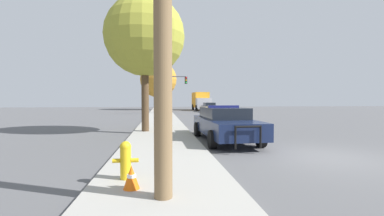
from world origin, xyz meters
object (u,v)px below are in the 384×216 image
(traffic_light, at_px, (168,86))
(car_background_oncoming, at_px, (209,107))
(box_truck, at_px, (201,101))
(fire_hydrant, at_px, (126,159))
(police_car, at_px, (225,123))
(tree_sidewalk_far, at_px, (158,79))
(tree_sidewalk_near, at_px, (145,36))
(traffic_cone, at_px, (131,177))

(traffic_light, bearing_deg, car_background_oncoming, 34.60)
(box_truck, bearing_deg, fire_hydrant, 77.93)
(box_truck, bearing_deg, car_background_oncoming, 91.79)
(police_car, relative_size, tree_sidewalk_far, 0.66)
(tree_sidewalk_near, bearing_deg, box_truck, 75.31)
(police_car, relative_size, tree_sidewalk_near, 0.76)
(police_car, xyz_separation_m, tree_sidewalk_near, (-3.60, 2.89, 4.37))
(traffic_cone, bearing_deg, traffic_light, 86.81)
(box_truck, height_order, tree_sidewalk_near, tree_sidewalk_near)
(fire_hydrant, bearing_deg, car_background_oncoming, 75.92)
(car_background_oncoming, bearing_deg, police_car, 79.69)
(police_car, distance_m, box_truck, 32.03)
(fire_hydrant, bearing_deg, traffic_light, 86.33)
(police_car, height_order, box_truck, box_truck)
(fire_hydrant, xyz_separation_m, box_truck, (7.50, 37.19, 1.06))
(traffic_light, relative_size, traffic_cone, 10.39)
(traffic_light, bearing_deg, tree_sidewalk_far, 96.04)
(traffic_cone, bearing_deg, police_car, 61.06)
(car_background_oncoming, height_order, box_truck, box_truck)
(tree_sidewalk_far, bearing_deg, traffic_cone, -90.29)
(police_car, relative_size, car_background_oncoming, 1.31)
(car_background_oncoming, bearing_deg, tree_sidewalk_far, -49.45)
(fire_hydrant, height_order, tree_sidewalk_near, tree_sidewalk_near)
(police_car, height_order, traffic_light, traffic_light)
(car_background_oncoming, height_order, traffic_cone, car_background_oncoming)
(police_car, distance_m, tree_sidewalk_near, 6.36)
(tree_sidewalk_far, bearing_deg, car_background_oncoming, -48.55)
(box_truck, relative_size, traffic_cone, 14.73)
(traffic_light, height_order, tree_sidewalk_far, tree_sidewalk_far)
(traffic_cone, bearing_deg, car_background_oncoming, 76.51)
(traffic_light, height_order, tree_sidewalk_near, tree_sidewalk_near)
(police_car, distance_m, traffic_cone, 6.92)
(car_background_oncoming, bearing_deg, traffic_light, 33.70)
(box_truck, height_order, traffic_cone, box_truck)
(traffic_light, distance_m, tree_sidewalk_near, 18.64)
(fire_hydrant, relative_size, traffic_light, 0.17)
(fire_hydrant, xyz_separation_m, car_background_oncoming, (7.77, 30.96, 0.17))
(traffic_light, height_order, box_truck, traffic_light)
(fire_hydrant, distance_m, car_background_oncoming, 31.92)
(tree_sidewalk_far, xyz_separation_m, traffic_cone, (-0.20, -39.94, -4.93))
(tree_sidewalk_far, bearing_deg, police_car, -84.71)
(police_car, relative_size, fire_hydrant, 6.77)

